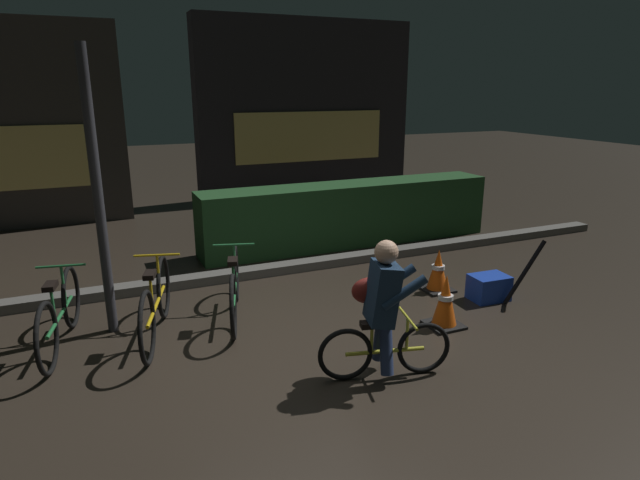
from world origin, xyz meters
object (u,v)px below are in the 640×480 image
Objects in this scene: parked_bike_center_left at (156,304)px; traffic_cone_far at (438,271)px; traffic_cone_near at (445,302)px; closed_umbrella at (525,272)px; street_post at (98,197)px; cyclist at (383,309)px; parked_bike_center_right at (235,288)px; blue_crate at (489,287)px; parked_bike_left_mid at (60,314)px.

parked_bike_center_left is 3.15× the size of traffic_cone_far.
traffic_cone_near is 1.05m from traffic_cone_far.
closed_umbrella is at bearing -47.87° from traffic_cone_far.
street_post is 3.97m from traffic_cone_far.
street_post is at bearing 66.33° from parked_bike_center_left.
traffic_cone_far is at bearing 145.23° from closed_umbrella.
traffic_cone_far is at bearing 55.72° from cyclist.
parked_bike_center_right is 3.65× the size of blue_crate.
parked_bike_center_right is at bearing -78.77° from parked_bike_left_mid.
parked_bike_center_right is at bearing -63.65° from parked_bike_center_left.
traffic_cone_far is at bearing 128.23° from blue_crate.
closed_umbrella reaches higher than traffic_cone_near.
parked_bike_left_mid is at bearing -157.07° from street_post.
street_post is 4.44m from blue_crate.
parked_bike_center_right is at bearing 174.87° from traffic_cone_far.
cyclist is at bearing -137.15° from parked_bike_center_right.
traffic_cone_near is 1.03m from blue_crate.
blue_crate is at bearing -87.82° from parked_bike_left_mid.
parked_bike_center_right is 1.89× the size of closed_umbrella.
parked_bike_center_left is 2.97m from traffic_cone_near.
parked_bike_center_right is at bearing 130.20° from cyclist.
parked_bike_center_left is 2.32m from cyclist.
closed_umbrella reaches higher than blue_crate.
street_post is 5.35× the size of traffic_cone_far.
traffic_cone_far is 2.27m from cyclist.
traffic_cone_near is at bearing -95.82° from parked_bike_left_mid.
traffic_cone_near is 1.23m from closed_umbrella.
parked_bike_center_left is at bearing 151.32° from cyclist.
parked_bike_center_left is 1.34× the size of cyclist.
parked_bike_left_mid is 3.85m from traffic_cone_near.
traffic_cone_far is at bearing -6.20° from street_post.
parked_bike_center_left is at bearing 178.83° from traffic_cone_far.
parked_bike_center_right is at bearing 150.41° from traffic_cone_near.
closed_umbrella is at bearing 31.73° from cyclist.
parked_bike_center_right is (1.26, -0.18, -1.08)m from street_post.
parked_bike_left_mid is 0.89m from parked_bike_center_left.
parked_bike_center_left is 4.11m from closed_umbrella.
closed_umbrella is (4.45, -1.15, -1.04)m from street_post.
traffic_cone_near is at bearing -156.84° from blue_crate.
parked_bike_center_left reaches higher than blue_crate.
traffic_cone_near is at bearing -103.00° from parked_bike_center_right.
cyclist is at bearing -42.03° from street_post.
traffic_cone_far is 0.63m from blue_crate.
parked_bike_center_left reaches higher than parked_bike_center_right.
cyclist is at bearing -116.77° from parked_bike_center_left.
parked_bike_center_right reaches higher than blue_crate.
parked_bike_center_left reaches higher than traffic_cone_near.
parked_bike_center_left reaches higher than closed_umbrella.
parked_bike_center_left is at bearing -88.56° from parked_bike_left_mid.
traffic_cone_far reaches higher than blue_crate.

